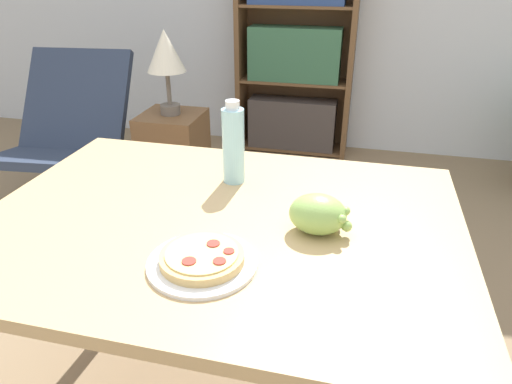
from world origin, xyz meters
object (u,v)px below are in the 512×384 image
(bookshelf, at_px, (295,51))
(table_lamp, at_px, (166,55))
(side_table, at_px, (175,162))
(drink_bottle, at_px, (233,145))
(pizza_on_plate, at_px, (202,259))
(grape_bunch, at_px, (319,214))
(lounge_chair_near, at_px, (72,160))

(bookshelf, xyz_separation_m, table_lamp, (-0.52, -1.09, 0.14))
(side_table, relative_size, table_lamp, 1.28)
(drink_bottle, distance_m, side_table, 1.41)
(pizza_on_plate, distance_m, bookshelf, 2.62)
(drink_bottle, height_order, table_lamp, table_lamp)
(grape_bunch, relative_size, table_lamp, 0.34)
(side_table, bearing_deg, grape_bunch, -53.69)
(lounge_chair_near, height_order, bookshelf, bookshelf)
(lounge_chair_near, relative_size, table_lamp, 1.93)
(lounge_chair_near, bearing_deg, pizza_on_plate, -52.19)
(grape_bunch, height_order, lounge_chair_near, lounge_chair_near)
(drink_bottle, xyz_separation_m, bookshelf, (-0.16, 2.18, -0.11))
(bookshelf, height_order, table_lamp, bookshelf)
(grape_bunch, bearing_deg, table_lamp, 126.31)
(table_lamp, bearing_deg, bookshelf, 64.30)
(bookshelf, relative_size, table_lamp, 3.54)
(lounge_chair_near, xyz_separation_m, bookshelf, (1.14, 1.20, 0.48))
(pizza_on_plate, height_order, drink_bottle, drink_bottle)
(table_lamp, bearing_deg, side_table, 0.00)
(pizza_on_plate, height_order, bookshelf, bookshelf)
(side_table, distance_m, table_lamp, 0.62)
(pizza_on_plate, relative_size, table_lamp, 0.54)
(drink_bottle, bearing_deg, table_lamp, 122.26)
(bookshelf, distance_m, side_table, 1.30)
(drink_bottle, bearing_deg, lounge_chair_near, 143.24)
(drink_bottle, distance_m, bookshelf, 2.19)
(table_lamp, bearing_deg, drink_bottle, -57.74)
(bookshelf, bearing_deg, drink_bottle, -85.75)
(grape_bunch, bearing_deg, drink_bottle, 140.61)
(pizza_on_plate, relative_size, bookshelf, 0.15)
(grape_bunch, bearing_deg, pizza_on_plate, -139.64)
(drink_bottle, bearing_deg, side_table, 122.26)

